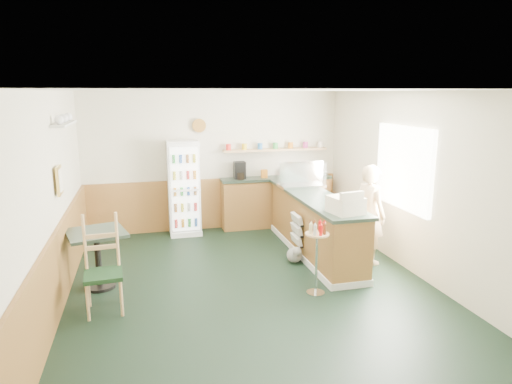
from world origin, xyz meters
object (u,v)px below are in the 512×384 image
object	(u,v)px
display_case	(302,175)
condiment_stand	(317,247)
drinks_fridge	(184,188)
cash_register	(346,205)
cafe_chair	(103,261)
cafe_table	(97,248)
shopkeeper	(370,214)

from	to	relation	value
display_case	condiment_stand	size ratio (longest dim) A/B	0.80
drinks_fridge	cash_register	size ratio (longest dim) A/B	4.17
cash_register	cafe_chair	size ratio (longest dim) A/B	0.35
drinks_fridge	cafe_table	size ratio (longest dim) A/B	1.97
cafe_table	condiment_stand	bearing A→B (deg)	-17.94
condiment_stand	cafe_table	world-z (taller)	condiment_stand
cafe_table	cafe_chair	world-z (taller)	cafe_chair
drinks_fridge	display_case	world-z (taller)	drinks_fridge
display_case	cafe_table	xyz separation A→B (m)	(-3.40, -1.22, -0.66)
drinks_fridge	cafe_table	xyz separation A→B (m)	(-1.41, -2.22, -0.32)
drinks_fridge	cafe_chair	xyz separation A→B (m)	(-1.28, -2.89, -0.26)
shopkeeper	cafe_table	size ratio (longest dim) A/B	1.74
display_case	cash_register	size ratio (longest dim) A/B	1.86
cash_register	cafe_chair	world-z (taller)	cash_register
condiment_stand	cafe_table	size ratio (longest dim) A/B	1.09
condiment_stand	cafe_table	bearing A→B (deg)	162.06
drinks_fridge	condiment_stand	size ratio (longest dim) A/B	1.80
display_case	cafe_table	bearing A→B (deg)	-160.19
cafe_chair	condiment_stand	bearing A→B (deg)	-9.31
condiment_stand	shopkeeper	bearing A→B (deg)	35.90
cafe_chair	cash_register	bearing A→B (deg)	-2.74
drinks_fridge	shopkeeper	distance (m)	3.51
condiment_stand	cafe_chair	distance (m)	2.74
drinks_fridge	shopkeeper	world-z (taller)	drinks_fridge
shopkeeper	display_case	bearing A→B (deg)	10.83
shopkeeper	cafe_chair	world-z (taller)	shopkeeper
shopkeeper	condiment_stand	distance (m)	1.54
cash_register	cafe_table	distance (m)	3.50
shopkeeper	cafe_chair	size ratio (longest dim) A/B	1.31
drinks_fridge	display_case	size ratio (longest dim) A/B	2.25
cash_register	condiment_stand	size ratio (longest dim) A/B	0.43
condiment_stand	cafe_chair	world-z (taller)	cafe_chair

